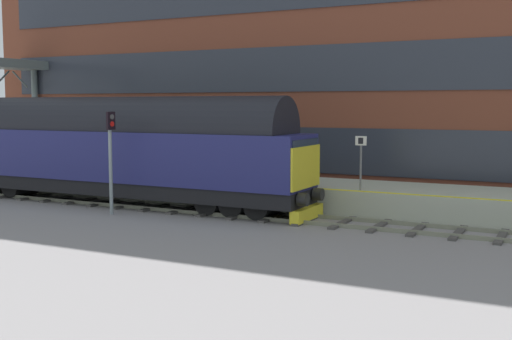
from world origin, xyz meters
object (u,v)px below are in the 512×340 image
at_px(diesel_locomotive, 110,147).
at_px(signal_post_near, 111,150).
at_px(platform_number_sign, 361,155).
at_px(waiting_passenger, 135,152).

xyz_separation_m(diesel_locomotive, signal_post_near, (-2.18, -1.84, 0.07)).
height_order(diesel_locomotive, platform_number_sign, diesel_locomotive).
distance_m(diesel_locomotive, waiting_passenger, 3.74).
height_order(signal_post_near, platform_number_sign, signal_post_near).
xyz_separation_m(platform_number_sign, waiting_passenger, (1.52, 12.06, -0.41)).
bearing_deg(waiting_passenger, platform_number_sign, 150.82).
bearing_deg(signal_post_near, waiting_passenger, 29.34).
distance_m(diesel_locomotive, platform_number_sign, 10.90).
distance_m(signal_post_near, platform_number_sign, 9.80).
bearing_deg(diesel_locomotive, platform_number_sign, -79.77).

